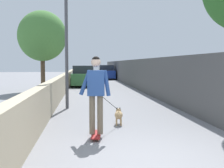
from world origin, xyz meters
TOP-DOWN VIEW (x-y plane):
  - ground_plane at (14.00, 0.00)m, footprint 80.00×80.00m
  - wall_left at (12.00, 2.40)m, footprint 48.00×0.30m
  - fence_right at (12.00, -2.40)m, footprint 48.00×0.30m
  - tree_left_near at (13.00, 3.70)m, footprint 2.93×2.93m
  - lamp_post at (6.03, 1.85)m, footprint 0.36×0.36m
  - skateboard at (1.77, 0.96)m, footprint 0.82×0.28m
  - person_skateboarder at (1.77, 0.96)m, footprint 0.26×0.71m
  - dog at (3.08, 0.28)m, footprint 1.63×0.81m
  - car_near at (16.79, 1.25)m, footprint 4.09×1.80m
  - car_far at (25.97, -1.25)m, footprint 3.88×1.80m

SIDE VIEW (x-z plane):
  - ground_plane at x=14.00m, z-range 0.00..0.00m
  - skateboard at x=1.77m, z-range 0.03..0.11m
  - dog at x=3.08m, z-range -0.25..0.80m
  - wall_left at x=12.00m, z-range 0.00..1.06m
  - car_far at x=25.97m, z-range -0.06..1.48m
  - car_near at x=16.79m, z-range -0.06..1.48m
  - fence_right at x=12.00m, z-range 0.00..1.97m
  - person_skateboarder at x=1.77m, z-range 0.24..1.99m
  - lamp_post at x=6.03m, z-range 0.82..5.44m
  - tree_left_near at x=13.00m, z-range 0.90..5.79m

